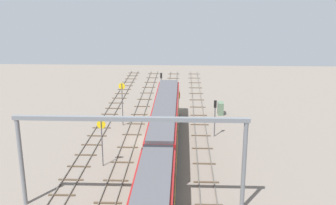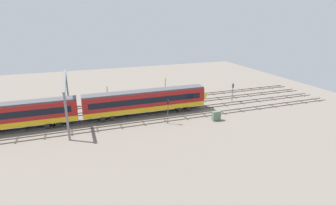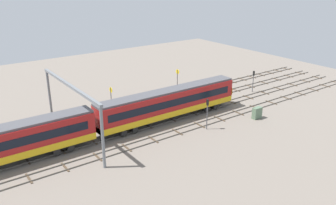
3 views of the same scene
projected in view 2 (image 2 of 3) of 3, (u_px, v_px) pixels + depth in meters
name	position (u px, v px, depth m)	size (l,w,h in m)	color
ground_plane	(145.00, 111.00, 54.86)	(98.86, 98.86, 0.00)	slate
track_near_foreground	(155.00, 122.00, 49.04)	(82.86, 2.40, 0.16)	#59544C
track_with_train	(148.00, 114.00, 52.90)	(82.86, 2.40, 0.16)	#59544C
track_middle	(143.00, 107.00, 56.77)	(82.86, 2.40, 0.16)	#59544C
track_second_far	(138.00, 101.00, 60.64)	(82.86, 2.40, 0.16)	#59544C
train	(83.00, 109.00, 48.15)	(50.40, 3.24, 4.80)	maroon
overhead_gantry	(66.00, 89.00, 48.15)	(0.40, 18.92, 7.94)	slate
speed_sign_near_foreground	(107.00, 94.00, 55.19)	(0.14, 0.90, 4.96)	#4C4C51
speed_sign_mid_trackside	(165.00, 87.00, 58.99)	(0.14, 0.85, 5.82)	#4C4C51
signal_light_trackside_approach	(168.00, 108.00, 47.30)	(0.31, 0.32, 4.63)	#4C4C51
signal_light_trackside_departure	(233.00, 90.00, 60.15)	(0.31, 0.32, 4.14)	#4C4C51
relay_cabinet	(216.00, 116.00, 49.49)	(1.56, 0.78, 1.81)	#597259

